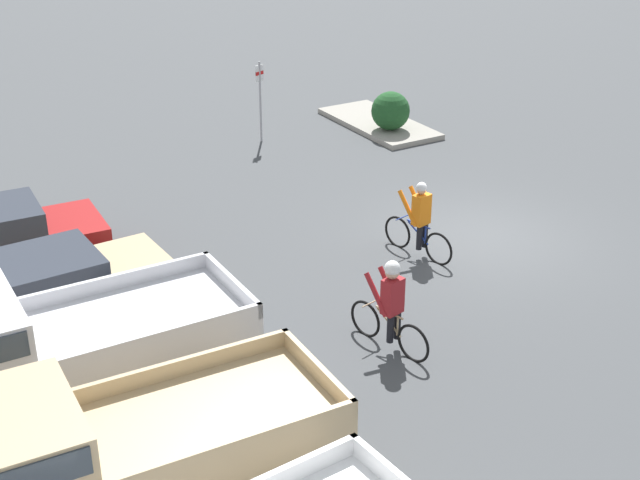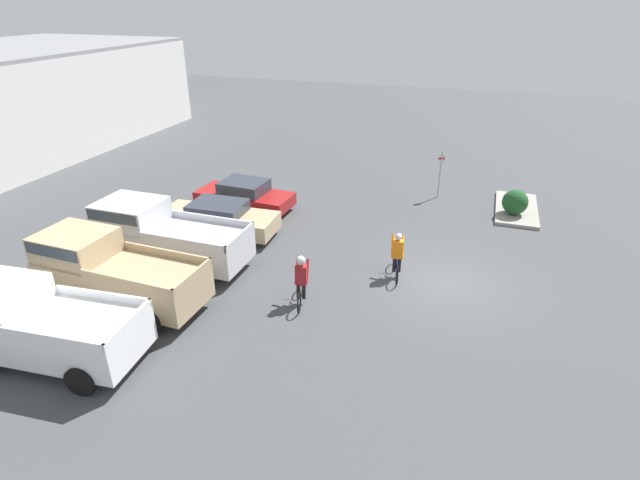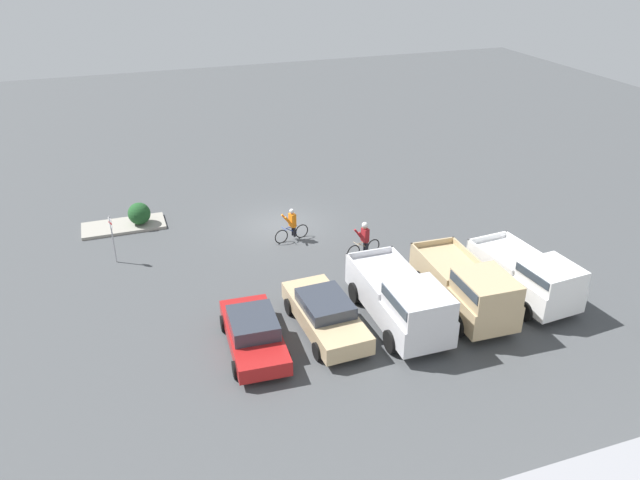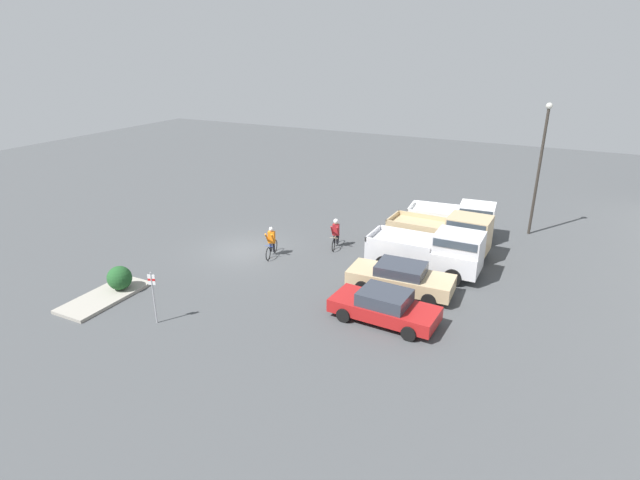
{
  "view_description": "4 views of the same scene",
  "coord_description": "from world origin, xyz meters",
  "px_view_note": "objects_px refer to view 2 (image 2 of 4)",
  "views": [
    {
      "loc": [
        -13.44,
        12.05,
        8.33
      ],
      "look_at": [
        -0.56,
        4.4,
        1.2
      ],
      "focal_mm": 50.0,
      "sensor_mm": 36.0,
      "label": 1
    },
    {
      "loc": [
        -15.47,
        -0.61,
        9.0
      ],
      "look_at": [
        -0.56,
        4.4,
        1.2
      ],
      "focal_mm": 28.0,
      "sensor_mm": 36.0,
      "label": 2
    },
    {
      "loc": [
        7.55,
        27.57,
        13.7
      ],
      "look_at": [
        -0.56,
        4.4,
        1.2
      ],
      "focal_mm": 35.0,
      "sensor_mm": 36.0,
      "label": 3
    },
    {
      "loc": [
        21.09,
        15.25,
        10.7
      ],
      "look_at": [
        -0.56,
        4.4,
        1.2
      ],
      "focal_mm": 28.0,
      "sensor_mm": 36.0,
      "label": 4
    }
  ],
  "objects_px": {
    "sedan_0": "(219,218)",
    "fire_lane_sign": "(440,170)",
    "sedan_1": "(244,195)",
    "shrub": "(515,202)",
    "cyclist_0": "(397,255)",
    "cyclist_1": "(301,278)",
    "pickup_truck_1": "(110,270)",
    "pickup_truck_2": "(162,234)",
    "pickup_truck_0": "(40,323)"
  },
  "relations": [
    {
      "from": "pickup_truck_2",
      "to": "cyclist_1",
      "type": "bearing_deg",
      "value": -98.79
    },
    {
      "from": "pickup_truck_2",
      "to": "pickup_truck_1",
      "type": "bearing_deg",
      "value": -179.61
    },
    {
      "from": "shrub",
      "to": "cyclist_0",
      "type": "bearing_deg",
      "value": 149.56
    },
    {
      "from": "cyclist_0",
      "to": "sedan_0",
      "type": "bearing_deg",
      "value": 82.39
    },
    {
      "from": "cyclist_0",
      "to": "pickup_truck_1",
      "type": "bearing_deg",
      "value": 118.85
    },
    {
      "from": "sedan_0",
      "to": "sedan_1",
      "type": "relative_size",
      "value": 1.08
    },
    {
      "from": "pickup_truck_0",
      "to": "shrub",
      "type": "distance_m",
      "value": 18.76
    },
    {
      "from": "cyclist_0",
      "to": "sedan_1",
      "type": "bearing_deg",
      "value": 63.94
    },
    {
      "from": "sedan_1",
      "to": "shrub",
      "type": "bearing_deg",
      "value": -75.82
    },
    {
      "from": "fire_lane_sign",
      "to": "sedan_1",
      "type": "bearing_deg",
      "value": 117.62
    },
    {
      "from": "cyclist_0",
      "to": "fire_lane_sign",
      "type": "distance_m",
      "value": 8.19
    },
    {
      "from": "pickup_truck_1",
      "to": "shrub",
      "type": "xyz_separation_m",
      "value": [
        11.36,
        -12.29,
        -0.47
      ]
    },
    {
      "from": "sedan_0",
      "to": "cyclist_0",
      "type": "relative_size",
      "value": 2.69
    },
    {
      "from": "cyclist_0",
      "to": "cyclist_1",
      "type": "height_order",
      "value": "cyclist_1"
    },
    {
      "from": "cyclist_1",
      "to": "pickup_truck_1",
      "type": "bearing_deg",
      "value": 108.38
    },
    {
      "from": "pickup_truck_1",
      "to": "shrub",
      "type": "relative_size",
      "value": 4.92
    },
    {
      "from": "pickup_truck_0",
      "to": "sedan_0",
      "type": "distance_m",
      "value": 8.46
    },
    {
      "from": "pickup_truck_2",
      "to": "shrub",
      "type": "relative_size",
      "value": 5.02
    },
    {
      "from": "cyclist_0",
      "to": "pickup_truck_0",
      "type": "bearing_deg",
      "value": 131.95
    },
    {
      "from": "pickup_truck_1",
      "to": "fire_lane_sign",
      "type": "relative_size",
      "value": 2.39
    },
    {
      "from": "sedan_0",
      "to": "shrub",
      "type": "relative_size",
      "value": 4.36
    },
    {
      "from": "cyclist_1",
      "to": "fire_lane_sign",
      "type": "bearing_deg",
      "value": -15.92
    },
    {
      "from": "sedan_0",
      "to": "shrub",
      "type": "height_order",
      "value": "sedan_0"
    },
    {
      "from": "pickup_truck_0",
      "to": "pickup_truck_1",
      "type": "distance_m",
      "value": 2.84
    },
    {
      "from": "shrub",
      "to": "sedan_0",
      "type": "bearing_deg",
      "value": 116.55
    },
    {
      "from": "sedan_1",
      "to": "cyclist_0",
      "type": "distance_m",
      "value": 8.68
    },
    {
      "from": "shrub",
      "to": "pickup_truck_1",
      "type": "bearing_deg",
      "value": 132.75
    },
    {
      "from": "pickup_truck_0",
      "to": "sedan_1",
      "type": "height_order",
      "value": "pickup_truck_0"
    },
    {
      "from": "pickup_truck_0",
      "to": "fire_lane_sign",
      "type": "distance_m",
      "value": 17.87
    },
    {
      "from": "sedan_1",
      "to": "cyclist_0",
      "type": "xyz_separation_m",
      "value": [
        -3.81,
        -7.8,
        0.13
      ]
    },
    {
      "from": "cyclist_1",
      "to": "shrub",
      "type": "xyz_separation_m",
      "value": [
        9.46,
        -6.57,
        -0.17
      ]
    },
    {
      "from": "sedan_1",
      "to": "pickup_truck_1",
      "type": "bearing_deg",
      "value": 176.54
    },
    {
      "from": "shrub",
      "to": "pickup_truck_0",
      "type": "bearing_deg",
      "value": 139.25
    },
    {
      "from": "pickup_truck_1",
      "to": "fire_lane_sign",
      "type": "distance_m",
      "value": 15.48
    },
    {
      "from": "cyclist_0",
      "to": "shrub",
      "type": "xyz_separation_m",
      "value": [
        6.79,
        -3.99,
        -0.1
      ]
    },
    {
      "from": "sedan_0",
      "to": "fire_lane_sign",
      "type": "relative_size",
      "value": 2.12
    },
    {
      "from": "sedan_0",
      "to": "fire_lane_sign",
      "type": "bearing_deg",
      "value": -48.53
    },
    {
      "from": "sedan_0",
      "to": "cyclist_1",
      "type": "xyz_separation_m",
      "value": [
        -3.68,
        -5.0,
        0.16
      ]
    },
    {
      "from": "shrub",
      "to": "fire_lane_sign",
      "type": "bearing_deg",
      "value": 68.57
    },
    {
      "from": "shrub",
      "to": "cyclist_1",
      "type": "bearing_deg",
      "value": 145.23
    },
    {
      "from": "sedan_1",
      "to": "fire_lane_sign",
      "type": "relative_size",
      "value": 1.97
    },
    {
      "from": "pickup_truck_0",
      "to": "pickup_truck_2",
      "type": "relative_size",
      "value": 0.9
    },
    {
      "from": "pickup_truck_0",
      "to": "cyclist_0",
      "type": "distance_m",
      "value": 11.1
    },
    {
      "from": "sedan_0",
      "to": "fire_lane_sign",
      "type": "xyz_separation_m",
      "value": [
        7.15,
        -8.09,
        0.67
      ]
    },
    {
      "from": "sedan_1",
      "to": "fire_lane_sign",
      "type": "xyz_separation_m",
      "value": [
        4.35,
        -8.3,
        0.71
      ]
    },
    {
      "from": "cyclist_0",
      "to": "fire_lane_sign",
      "type": "height_order",
      "value": "fire_lane_sign"
    },
    {
      "from": "fire_lane_sign",
      "to": "cyclist_1",
      "type": "bearing_deg",
      "value": 164.08
    },
    {
      "from": "pickup_truck_2",
      "to": "sedan_1",
      "type": "relative_size",
      "value": 1.24
    },
    {
      "from": "pickup_truck_0",
      "to": "cyclist_0",
      "type": "relative_size",
      "value": 2.78
    },
    {
      "from": "pickup_truck_0",
      "to": "sedan_0",
      "type": "bearing_deg",
      "value": -4.58
    }
  ]
}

